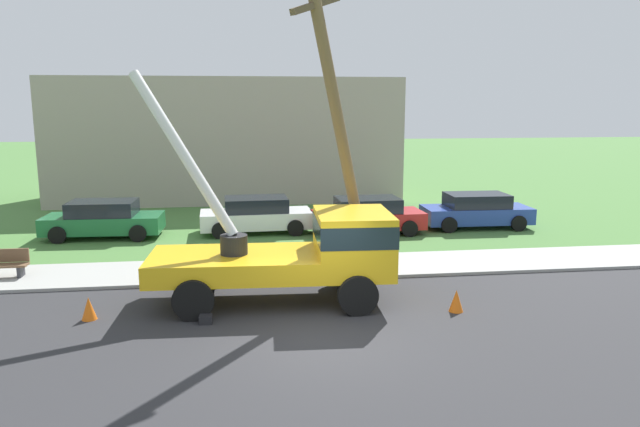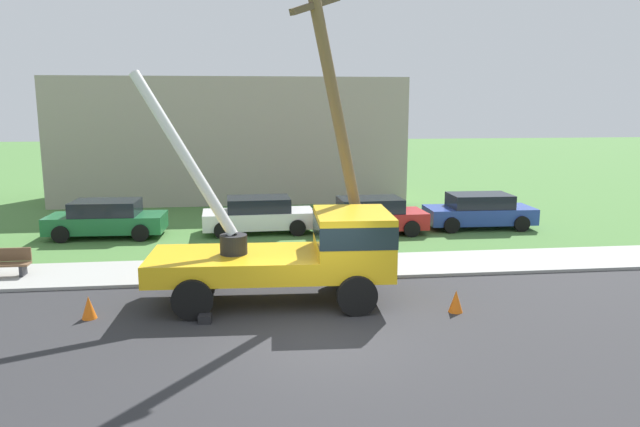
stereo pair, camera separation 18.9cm
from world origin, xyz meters
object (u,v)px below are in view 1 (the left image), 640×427
parked_sedan_white (256,215)px  leaning_utility_pole (340,128)px  utility_truck (303,248)px  parked_sedan_green (103,219)px  traffic_cone_ahead (456,301)px  parked_sedan_red (368,216)px  traffic_cone_behind (89,308)px  parked_sedan_blue (476,211)px

parked_sedan_white → leaning_utility_pole: bearing=-74.0°
utility_truck → parked_sedan_green: size_ratio=1.51×
utility_truck → traffic_cone_ahead: bearing=-20.4°
parked_sedan_green → parked_sedan_red: size_ratio=1.00×
leaning_utility_pole → traffic_cone_ahead: leaning_utility_pole is taller
leaning_utility_pole → traffic_cone_ahead: bearing=-45.1°
traffic_cone_behind → parked_sedan_green: size_ratio=0.13×
traffic_cone_ahead → parked_sedan_red: (-0.28, 9.25, 0.43)m
traffic_cone_ahead → utility_truck: bearing=159.6°
traffic_cone_behind → parked_sedan_red: 12.23m
parked_sedan_white → parked_sedan_blue: (9.11, -0.21, 0.00)m
parked_sedan_white → parked_sedan_blue: same height
traffic_cone_behind → parked_sedan_green: (-1.60, 9.22, 0.43)m
leaning_utility_pole → parked_sedan_red: (2.27, 6.71, -3.73)m
traffic_cone_behind → utility_truck: bearing=8.0°
leaning_utility_pole → utility_truck: bearing=-133.9°
utility_truck → traffic_cone_behind: 5.42m
parked_sedan_red → parked_sedan_blue: bearing=5.9°
traffic_cone_ahead → parked_sedan_white: (-4.67, 9.95, 0.43)m
parked_sedan_green → parked_sedan_blue: 14.98m
leaning_utility_pole → parked_sedan_blue: leaning_utility_pole is taller
utility_truck → parked_sedan_red: (3.40, 7.89, -0.70)m
traffic_cone_behind → parked_sedan_blue: parked_sedan_blue is taller
parked_sedan_white → parked_sedan_red: bearing=-9.1°
utility_truck → parked_sedan_red: 8.62m
parked_sedan_green → parked_sedan_white: 5.87m
parked_sedan_red → leaning_utility_pole: bearing=-108.7°
traffic_cone_ahead → parked_sedan_green: bearing=136.9°
utility_truck → parked_sedan_red: bearing=66.7°
parked_sedan_blue → parked_sedan_white: bearing=178.7°
parked_sedan_green → parked_sedan_red: bearing=-3.3°
leaning_utility_pole → traffic_cone_behind: 7.87m
leaning_utility_pole → traffic_cone_behind: bearing=-163.3°
leaning_utility_pole → parked_sedan_white: size_ratio=1.94×
traffic_cone_ahead → parked_sedan_blue: size_ratio=0.13×
parked_sedan_blue → utility_truck: bearing=-134.1°
utility_truck → traffic_cone_behind: bearing=-172.0°
utility_truck → traffic_cone_ahead: (3.68, -1.37, -1.13)m
traffic_cone_ahead → parked_sedan_white: size_ratio=0.13×
traffic_cone_behind → parked_sedan_red: (8.66, 8.63, 0.43)m
leaning_utility_pole → parked_sedan_red: bearing=71.3°
utility_truck → parked_sedan_white: utility_truck is taller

